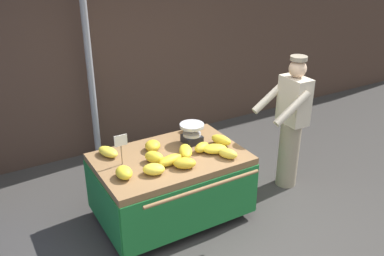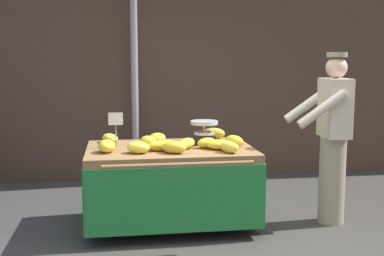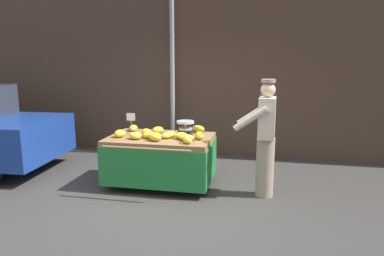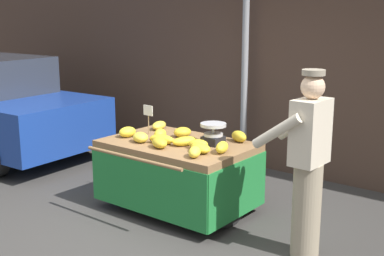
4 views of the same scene
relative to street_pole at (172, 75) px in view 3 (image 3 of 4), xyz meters
name	(u,v)px [view 3 (image 3 of 4)]	position (x,y,z in m)	size (l,w,h in m)	color
ground_plane	(168,202)	(0.56, -2.43, -1.67)	(60.00, 60.00, 0.00)	#383533
back_wall	(203,49)	(0.56, 0.34, 0.51)	(16.00, 0.24, 4.35)	#473328
street_pole	(172,75)	(0.00, 0.00, 0.00)	(0.09, 0.09, 3.34)	gray
banana_cart	(161,150)	(0.27, -1.77, -1.09)	(1.63, 1.26, 0.79)	olive
weighing_scale	(185,128)	(0.64, -1.61, -0.76)	(0.28, 0.28, 0.24)	black
price_sign	(131,119)	(-0.25, -1.68, -0.63)	(0.14, 0.01, 0.34)	#997A51
banana_bunch_0	(120,133)	(-0.34, -1.94, -0.82)	(0.16, 0.22, 0.12)	yellow
banana_bunch_1	(186,137)	(0.73, -1.95, -0.83)	(0.17, 0.27, 0.10)	yellow
banana_bunch_2	(181,136)	(0.62, -1.86, -0.82)	(0.12, 0.21, 0.10)	gold
banana_bunch_3	(133,128)	(-0.31, -1.43, -0.83)	(0.14, 0.27, 0.10)	yellow
banana_bunch_4	(158,130)	(0.16, -1.55, -0.82)	(0.17, 0.21, 0.11)	gold
banana_bunch_5	(187,140)	(0.78, -2.13, -0.82)	(0.12, 0.22, 0.11)	yellow
banana_bunch_6	(152,135)	(0.18, -1.94, -0.82)	(0.13, 0.29, 0.10)	gold
banana_bunch_7	(135,136)	(-0.05, -2.03, -0.82)	(0.16, 0.22, 0.11)	yellow
banana_bunch_8	(155,137)	(0.28, -2.08, -0.82)	(0.15, 0.24, 0.11)	gold
banana_bunch_9	(169,135)	(0.43, -1.83, -0.83)	(0.14, 0.29, 0.10)	yellow
banana_bunch_10	(146,133)	(0.06, -1.82, -0.81)	(0.13, 0.22, 0.13)	yellow
banana_bunch_11	(199,135)	(0.90, -1.82, -0.82)	(0.12, 0.26, 0.11)	yellow
banana_bunch_12	(198,129)	(0.79, -1.34, -0.81)	(0.12, 0.24, 0.12)	gold
vendor_person	(265,138)	(1.88, -1.90, -0.80)	(0.59, 0.53, 1.71)	gray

